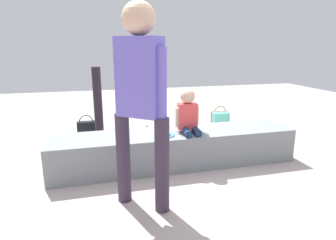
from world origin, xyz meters
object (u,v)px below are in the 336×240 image
(water_bottle_far_side, at_px, (188,129))
(cake_box_white, at_px, (233,135))
(party_cup_red, at_px, (199,129))
(handbag_black_leather, at_px, (87,129))
(water_bottle_near_gift, at_px, (147,133))
(child_seated, at_px, (188,113))
(cake_plate, at_px, (164,133))
(handbag_brown_canvas, at_px, (220,118))
(adult_standing, at_px, (140,90))
(gift_bag, at_px, (221,122))

(water_bottle_far_side, xyz_separation_m, cake_box_white, (0.56, -0.38, -0.04))
(party_cup_red, bearing_deg, handbag_black_leather, 175.30)
(water_bottle_near_gift, bearing_deg, child_seated, -73.61)
(cake_plate, height_order, handbag_brown_canvas, cake_plate)
(water_bottle_near_gift, bearing_deg, party_cup_red, 11.71)
(adult_standing, distance_m, gift_bag, 2.51)
(adult_standing, xyz_separation_m, gift_bag, (1.55, 1.80, -0.83))
(cake_plate, xyz_separation_m, gift_bag, (1.19, 1.12, -0.25))
(cake_plate, xyz_separation_m, party_cup_red, (0.86, 1.19, -0.35))
(gift_bag, xyz_separation_m, water_bottle_near_gift, (-1.19, -0.10, -0.06))
(water_bottle_near_gift, relative_size, water_bottle_far_side, 0.97)
(water_bottle_near_gift, bearing_deg, adult_standing, -101.93)
(adult_standing, xyz_separation_m, handbag_brown_canvas, (1.69, 2.14, -0.86))
(adult_standing, distance_m, handbag_brown_canvas, 2.85)
(child_seated, bearing_deg, handbag_brown_canvas, 53.24)
(cake_plate, distance_m, water_bottle_far_side, 1.30)
(gift_bag, relative_size, handbag_brown_canvas, 1.04)
(water_bottle_far_side, relative_size, party_cup_red, 2.12)
(child_seated, height_order, cake_plate, child_seated)
(water_bottle_far_side, relative_size, handbag_black_leather, 0.64)
(handbag_black_leather, bearing_deg, cake_plate, -57.88)
(cake_plate, height_order, handbag_black_leather, cake_plate)
(cake_plate, relative_size, water_bottle_far_side, 1.01)
(gift_bag, relative_size, handbag_black_leather, 1.03)
(cake_plate, height_order, water_bottle_near_gift, cake_plate)
(adult_standing, relative_size, water_bottle_far_side, 7.33)
(cake_plate, bearing_deg, handbag_black_leather, 122.12)
(cake_box_white, bearing_deg, child_seated, -144.11)
(cake_plate, relative_size, handbag_black_leather, 0.65)
(child_seated, height_order, adult_standing, adult_standing)
(child_seated, height_order, party_cup_red, child_seated)
(cake_box_white, bearing_deg, cake_plate, -149.13)
(gift_bag, height_order, party_cup_red, gift_bag)
(gift_bag, xyz_separation_m, party_cup_red, (-0.32, 0.08, -0.11))
(water_bottle_far_side, bearing_deg, handbag_brown_canvas, 27.34)
(child_seated, distance_m, handbag_brown_canvas, 1.81)
(cake_plate, relative_size, gift_bag, 0.63)
(adult_standing, height_order, gift_bag, adult_standing)
(gift_bag, bearing_deg, adult_standing, -130.67)
(adult_standing, relative_size, gift_bag, 4.55)
(adult_standing, distance_m, party_cup_red, 2.43)
(water_bottle_far_side, distance_m, cake_box_white, 0.68)
(adult_standing, height_order, party_cup_red, adult_standing)
(party_cup_red, bearing_deg, water_bottle_near_gift, -168.29)
(child_seated, bearing_deg, party_cup_red, 63.00)
(party_cup_red, relative_size, handbag_black_leather, 0.30)
(water_bottle_near_gift, xyz_separation_m, party_cup_red, (0.87, 0.18, -0.05))
(handbag_brown_canvas, bearing_deg, party_cup_red, -150.95)
(child_seated, distance_m, water_bottle_near_gift, 1.12)
(child_seated, height_order, water_bottle_near_gift, child_seated)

